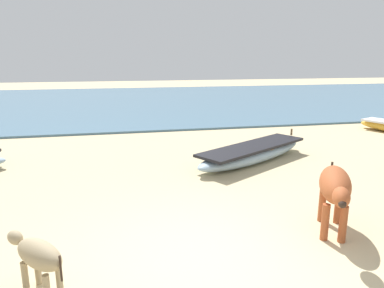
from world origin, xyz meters
The scene contains 5 objects.
ground centered at (0.00, 0.00, 0.00)m, with size 80.00×80.00×0.00m, color #CCB789.
sea_water centered at (0.00, 18.96, 0.04)m, with size 60.00×20.00×0.08m, color slate.
fishing_boat_3 centered at (2.54, 4.44, 0.25)m, with size 4.06×2.95×0.66m.
cow_adult_rust centered at (2.25, 0.33, 0.77)m, with size 1.07×1.56×1.08m.
calf_far_dun centered at (-2.09, -0.29, 0.50)m, with size 0.87×0.91×0.70m.
Camera 1 is at (-1.10, -4.37, 2.79)m, focal length 33.24 mm.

